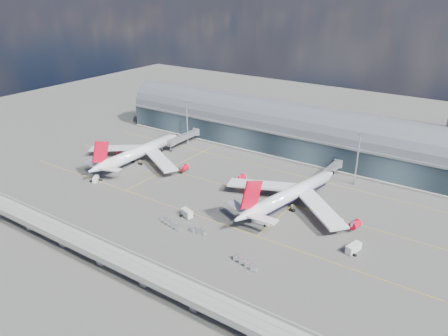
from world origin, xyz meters
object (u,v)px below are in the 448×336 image
Objects in this scene: service_truck_3 at (354,248)px; cargo_train_2 at (245,263)px; service_truck_0 at (96,179)px; floodlight_mast_left at (187,122)px; service_truck_4 at (338,223)px; service_truck_5 at (168,166)px; service_truck_1 at (187,213)px; airliner_left at (137,153)px; cargo_train_0 at (198,231)px; service_truck_2 at (261,221)px; airliner_right at (290,195)px; cargo_train_1 at (170,224)px; floodlight_mast_right at (357,158)px.

service_truck_3 is 39.38m from cargo_train_2.
floodlight_mast_left is at bearing 50.59° from service_truck_0.
service_truck_4 reaches higher than service_truck_0.
service_truck_5 is (-92.37, 5.54, 0.43)m from service_truck_4.
airliner_left is at bearing 79.69° from service_truck_1.
service_truck_2 is at bearing -34.22° from cargo_train_0.
service_truck_4 is at bearing -64.08° from service_truck_2.
service_truck_2 is at bearing 5.93° from cargo_train_2.
airliner_left is 28.91m from service_truck_0.
service_truck_1 is at bearing -51.77° from floodlight_mast_left.
airliner_left is 88.31m from airliner_right.
airliner_right reaches higher than service_truck_0.
airliner_right is at bearing -26.52° from service_truck_1.
service_truck_4 is at bearing -34.29° from cargo_train_2.
service_truck_5 is 56.91m from cargo_train_1.
service_truck_5 is (-38.93, 33.31, 0.06)m from service_truck_1.
cargo_train_0 is (-34.96, -75.73, -12.83)m from floodlight_mast_right.
service_truck_4 is 92.54m from service_truck_5.
service_truck_2 is at bearing -87.38° from airliner_right.
service_truck_4 is (107.24, -40.53, -12.36)m from floodlight_mast_left.
service_truck_3 is 1.50× the size of service_truck_4.
service_truck_1 is 60.22m from service_truck_4.
airliner_right is at bearing -5.36° from cargo_train_2.
airliner_right is 38.53m from service_truck_3.
service_truck_0 is (-88.28, -28.82, -4.17)m from airliner_right.
floodlight_mast_left is at bearing 83.49° from airliner_left.
floodlight_mast_right is at bearing 19.13° from airliner_left.
airliner_left reaches higher than service_truck_1.
service_truck_5 is (-66.62, 21.25, 0.36)m from service_truck_2.
service_truck_4 is (25.75, 15.70, -0.07)m from service_truck_2.
cargo_train_1 is at bearing -47.59° from service_truck_0.
cargo_train_2 is (6.35, -46.05, -4.52)m from airliner_right.
airliner_left is 19.27m from service_truck_5.
cargo_train_0 is at bearing -44.24° from service_truck_0.
service_truck_0 is at bearing -159.70° from service_truck_3.
floodlight_mast_right is 3.68× the size of service_truck_3.
airliner_right is 9.37× the size of cargo_train_0.
airliner_right is 11.04× the size of service_truck_0.
service_truck_4 is 0.66× the size of cargo_train_0.
service_truck_5 is at bearing 56.86° from cargo_train_0.
service_truck_0 is 36.11m from service_truck_5.
service_truck_5 is (-69.60, 2.08, -3.75)m from airliner_right.
service_truck_5 is at bearing -170.25° from airliner_right.
cargo_train_2 is (-16.42, -42.59, -0.34)m from service_truck_4.
cargo_train_2 is at bearing -26.45° from airliner_left.
floodlight_mast_left is 5.52× the size of service_truck_4.
service_truck_1 is at bearing -140.68° from service_truck_4.
service_truck_1 is at bearing 108.09° from service_truck_2.
floodlight_mast_right is 84.58m from cargo_train_2.
floodlight_mast_right reaches higher than service_truck_5.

